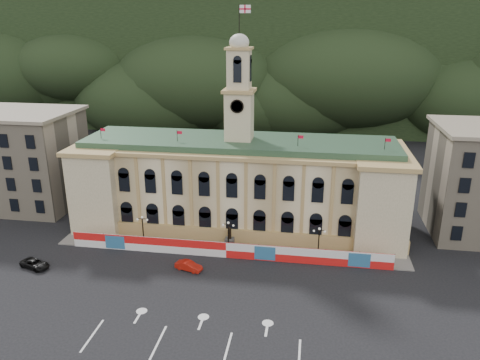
% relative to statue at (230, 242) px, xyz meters
% --- Properties ---
extents(ground, '(260.00, 260.00, 0.00)m').
position_rel_statue_xyz_m(ground, '(0.00, -18.00, -1.19)').
color(ground, black).
rests_on(ground, ground).
extents(lane_markings, '(26.00, 10.00, 0.02)m').
position_rel_statue_xyz_m(lane_markings, '(0.00, -23.00, -1.18)').
color(lane_markings, white).
rests_on(lane_markings, ground).
extents(hill_ridge, '(230.00, 80.00, 64.00)m').
position_rel_statue_xyz_m(hill_ridge, '(0.03, 103.99, 18.30)').
color(hill_ridge, black).
rests_on(hill_ridge, ground).
extents(city_hall, '(56.20, 17.60, 37.10)m').
position_rel_statue_xyz_m(city_hall, '(0.00, 9.63, 6.66)').
color(city_hall, beige).
rests_on(city_hall, ground).
extents(side_building_left, '(21.00, 17.00, 18.60)m').
position_rel_statue_xyz_m(side_building_left, '(-43.00, 12.93, 8.14)').
color(side_building_left, tan).
rests_on(side_building_left, ground).
extents(hoarding_fence, '(50.00, 0.44, 2.50)m').
position_rel_statue_xyz_m(hoarding_fence, '(0.06, -2.93, 0.06)').
color(hoarding_fence, red).
rests_on(hoarding_fence, ground).
extents(pavement, '(56.00, 5.50, 0.16)m').
position_rel_statue_xyz_m(pavement, '(0.00, -0.25, -1.11)').
color(pavement, slate).
rests_on(pavement, ground).
extents(statue, '(1.40, 1.40, 3.72)m').
position_rel_statue_xyz_m(statue, '(0.00, 0.00, 0.00)').
color(statue, '#595651').
rests_on(statue, ground).
extents(lamp_left, '(1.96, 0.44, 5.15)m').
position_rel_statue_xyz_m(lamp_left, '(-14.00, -1.00, 1.89)').
color(lamp_left, black).
rests_on(lamp_left, ground).
extents(lamp_center, '(1.96, 0.44, 5.15)m').
position_rel_statue_xyz_m(lamp_center, '(0.00, -1.00, 1.89)').
color(lamp_center, black).
rests_on(lamp_center, ground).
extents(lamp_right, '(1.96, 0.44, 5.15)m').
position_rel_statue_xyz_m(lamp_right, '(14.00, -1.00, 1.89)').
color(lamp_right, black).
rests_on(lamp_right, ground).
extents(red_sedan, '(3.66, 4.87, 1.35)m').
position_rel_statue_xyz_m(red_sedan, '(-4.74, -7.64, -0.51)').
color(red_sedan, '#AA170C').
rests_on(red_sedan, ground).
extents(black_suv, '(4.85, 5.87, 1.28)m').
position_rel_statue_xyz_m(black_suv, '(-27.42, -10.52, -0.55)').
color(black_suv, black).
rests_on(black_suv, ground).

